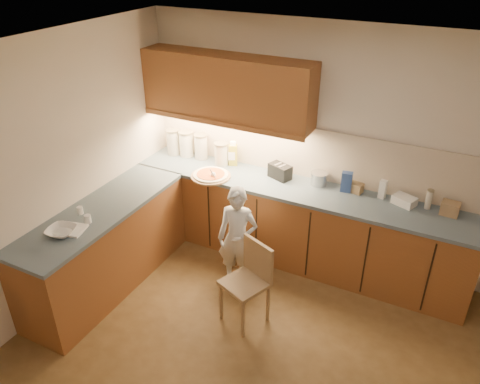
# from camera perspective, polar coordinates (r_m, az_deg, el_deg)

# --- Properties ---
(room) EXTENTS (4.54, 4.50, 2.62)m
(room) POSITION_cam_1_polar(r_m,az_deg,el_deg) (3.18, 3.13, -1.93)
(room) COLOR brown
(room) RESTS_ON ground
(l_counter) EXTENTS (3.77, 2.62, 0.92)m
(l_counter) POSITION_cam_1_polar(r_m,az_deg,el_deg) (5.12, -0.99, -4.74)
(l_counter) COLOR #94572B
(l_counter) RESTS_ON ground
(backsplash) EXTENTS (3.75, 0.02, 0.58)m
(backsplash) POSITION_cam_1_polar(r_m,az_deg,el_deg) (5.16, 8.19, 4.79)
(backsplash) COLOR beige
(backsplash) RESTS_ON l_counter
(upper_cabinets) EXTENTS (1.95, 0.36, 0.73)m
(upper_cabinets) POSITION_cam_1_polar(r_m,az_deg,el_deg) (5.14, -1.63, 12.56)
(upper_cabinets) COLOR #94572B
(upper_cabinets) RESTS_ON ground
(pizza_on_board) EXTENTS (0.45, 0.45, 0.18)m
(pizza_on_board) POSITION_cam_1_polar(r_m,az_deg,el_deg) (5.22, -3.57, 2.04)
(pizza_on_board) COLOR tan
(pizza_on_board) RESTS_ON l_counter
(child) EXTENTS (0.46, 0.35, 1.15)m
(child) POSITION_cam_1_polar(r_m,az_deg,el_deg) (4.79, -0.29, -5.73)
(child) COLOR white
(child) RESTS_ON ground
(wooden_chair) EXTENTS (0.49, 0.49, 0.83)m
(wooden_chair) POSITION_cam_1_polar(r_m,az_deg,el_deg) (4.45, 1.21, -10.31)
(wooden_chair) COLOR #A58457
(wooden_chair) RESTS_ON ground
(mixing_bowl) EXTENTS (0.30, 0.30, 0.06)m
(mixing_bowl) POSITION_cam_1_polar(r_m,az_deg,el_deg) (4.52, -20.96, -4.51)
(mixing_bowl) COLOR white
(mixing_bowl) RESTS_ON l_counter
(canister_a) EXTENTS (0.16, 0.16, 0.32)m
(canister_a) POSITION_cam_1_polar(r_m,az_deg,el_deg) (5.77, -8.15, 6.07)
(canister_a) COLOR beige
(canister_a) RESTS_ON l_counter
(canister_b) EXTENTS (0.18, 0.18, 0.31)m
(canister_b) POSITION_cam_1_polar(r_m,az_deg,el_deg) (5.71, -6.56, 5.89)
(canister_b) COLOR white
(canister_b) RESTS_ON l_counter
(canister_c) EXTENTS (0.16, 0.16, 0.31)m
(canister_c) POSITION_cam_1_polar(r_m,az_deg,el_deg) (5.62, -4.78, 5.56)
(canister_c) COLOR silver
(canister_c) RESTS_ON l_counter
(canister_d) EXTENTS (0.17, 0.17, 0.27)m
(canister_d) POSITION_cam_1_polar(r_m,az_deg,el_deg) (5.45, -2.28, 4.69)
(canister_d) COLOR beige
(canister_d) RESTS_ON l_counter
(oil_jug) EXTENTS (0.12, 0.11, 0.29)m
(oil_jug) POSITION_cam_1_polar(r_m,az_deg,el_deg) (5.44, -0.85, 4.62)
(oil_jug) COLOR #ACA122
(oil_jug) RESTS_ON l_counter
(toaster) EXTENTS (0.28, 0.22, 0.16)m
(toaster) POSITION_cam_1_polar(r_m,az_deg,el_deg) (5.18, 4.89, 2.51)
(toaster) COLOR black
(toaster) RESTS_ON l_counter
(steel_pot) EXTENTS (0.19, 0.19, 0.14)m
(steel_pot) POSITION_cam_1_polar(r_m,az_deg,el_deg) (5.10, 9.61, 1.63)
(steel_pot) COLOR #BBBBC0
(steel_pot) RESTS_ON l_counter
(blue_box) EXTENTS (0.12, 0.09, 0.22)m
(blue_box) POSITION_cam_1_polar(r_m,az_deg,el_deg) (5.01, 12.86, 1.21)
(blue_box) COLOR #304B91
(blue_box) RESTS_ON l_counter
(card_box_a) EXTENTS (0.16, 0.13, 0.10)m
(card_box_a) POSITION_cam_1_polar(r_m,az_deg,el_deg) (5.04, 13.91, 0.53)
(card_box_a) COLOR #9D7F54
(card_box_a) RESTS_ON l_counter
(white_bottle) EXTENTS (0.08, 0.08, 0.20)m
(white_bottle) POSITION_cam_1_polar(r_m,az_deg,el_deg) (4.98, 17.01, 0.33)
(white_bottle) COLOR white
(white_bottle) RESTS_ON l_counter
(flat_pack) EXTENTS (0.26, 0.22, 0.09)m
(flat_pack) POSITION_cam_1_polar(r_m,az_deg,el_deg) (4.95, 19.40, -0.98)
(flat_pack) COLOR white
(flat_pack) RESTS_ON l_counter
(tall_jar) EXTENTS (0.07, 0.07, 0.21)m
(tall_jar) POSITION_cam_1_polar(r_m,az_deg,el_deg) (4.94, 22.04, -0.81)
(tall_jar) COLOR beige
(tall_jar) RESTS_ON l_counter
(card_box_b) EXTENTS (0.18, 0.14, 0.13)m
(card_box_b) POSITION_cam_1_polar(r_m,az_deg,el_deg) (4.93, 24.23, -1.84)
(card_box_b) COLOR #A28057
(card_box_b) RESTS_ON l_counter
(dough_cloth) EXTENTS (0.32, 0.28, 0.02)m
(dough_cloth) POSITION_cam_1_polar(r_m,az_deg,el_deg) (4.57, -20.07, -4.30)
(dough_cloth) COLOR white
(dough_cloth) RESTS_ON l_counter
(spice_jar_a) EXTENTS (0.08, 0.08, 0.08)m
(spice_jar_a) POSITION_cam_1_polar(r_m,az_deg,el_deg) (4.78, -18.93, -2.14)
(spice_jar_a) COLOR white
(spice_jar_a) RESTS_ON l_counter
(spice_jar_b) EXTENTS (0.08, 0.08, 0.08)m
(spice_jar_b) POSITION_cam_1_polar(r_m,az_deg,el_deg) (4.61, -18.08, -3.14)
(spice_jar_b) COLOR white
(spice_jar_b) RESTS_ON l_counter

